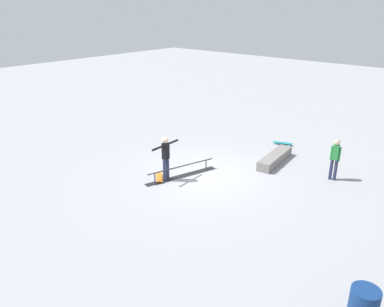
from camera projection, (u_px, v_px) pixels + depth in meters
The scene contains 7 objects.
ground_plane at pixel (201, 175), 13.80m from camera, with size 60.00×60.00×0.00m, color #9E9EA3.
grind_rail at pixel (181, 172), 13.65m from camera, with size 2.79×1.00×0.41m.
skate_ledge at pixel (275, 158), 14.81m from camera, with size 2.30×0.50×0.36m, color gray.
skater_main at pixel (166, 155), 13.10m from camera, with size 1.28×0.22×1.59m.
skateboard_main at pixel (159, 177), 13.46m from camera, with size 0.69×0.72×0.09m.
bystander_green_shirt at pixel (335, 157), 13.15m from camera, with size 0.21×0.34×1.50m.
loose_skateboard_teal at pixel (283, 143), 16.74m from camera, with size 0.47×0.82×0.09m.
Camera 1 is at (9.68, 8.00, 5.78)m, focal length 35.93 mm.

